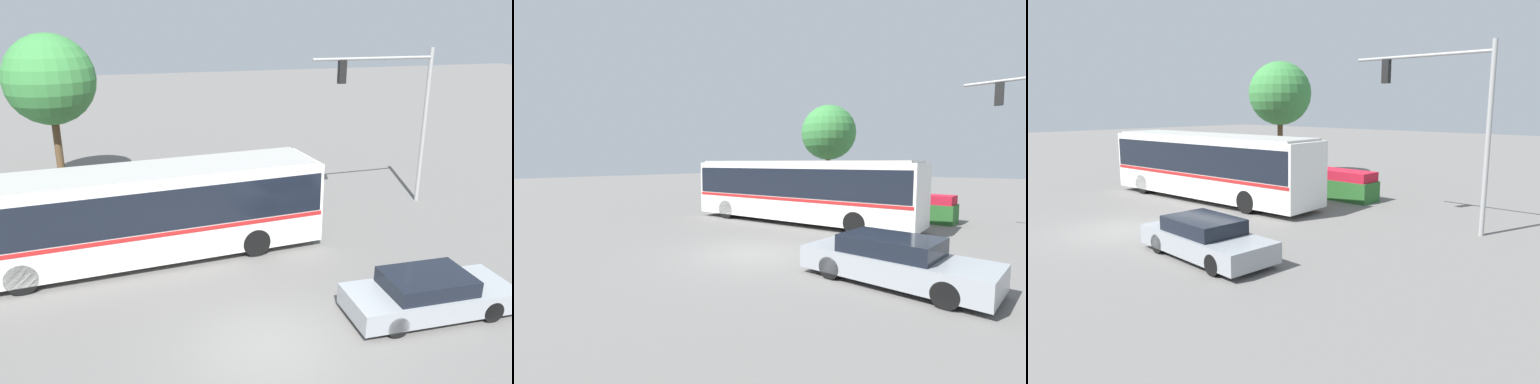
{
  "view_description": "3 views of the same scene",
  "coord_description": "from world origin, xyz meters",
  "views": [
    {
      "loc": [
        -3.47,
        -10.19,
        7.79
      ],
      "look_at": [
        1.59,
        6.05,
        1.97
      ],
      "focal_mm": 35.33,
      "sensor_mm": 36.0,
      "label": 1
    },
    {
      "loc": [
        7.9,
        -8.66,
        3.1
      ],
      "look_at": [
        -1.42,
        2.6,
        1.85
      ],
      "focal_mm": 24.57,
      "sensor_mm": 36.0,
      "label": 2
    },
    {
      "loc": [
        16.0,
        -8.58,
        4.55
      ],
      "look_at": [
        2.74,
        5.77,
        1.01
      ],
      "focal_mm": 33.78,
      "sensor_mm": 36.0,
      "label": 3
    }
  ],
  "objects": [
    {
      "name": "sedan_foreground",
      "position": [
        4.74,
        0.12,
        0.58
      ],
      "size": [
        4.77,
        2.05,
        1.21
      ],
      "rotation": [
        0.0,
        0.0,
        -0.05
      ],
      "color": "gray",
      "rests_on": "ground"
    },
    {
      "name": "flowering_hedge",
      "position": [
        -0.24,
        10.42,
        0.7
      ],
      "size": [
        8.59,
        1.32,
        1.43
      ],
      "color": "#286028",
      "rests_on": "ground"
    },
    {
      "name": "city_bus",
      "position": [
        -2.24,
        5.95,
        1.81
      ],
      "size": [
        12.0,
        3.22,
        3.17
      ],
      "rotation": [
        0.0,
        0.0,
        3.2
      ],
      "color": "silver",
      "rests_on": "ground"
    },
    {
      "name": "street_tree_left",
      "position": [
        -5.47,
        14.28,
        5.26
      ],
      "size": [
        4.02,
        4.02,
        7.29
      ],
      "color": "brown",
      "rests_on": "ground"
    },
    {
      "name": "traffic_light_pole",
      "position": [
        8.65,
        8.27,
        4.43
      ],
      "size": [
        5.45,
        0.24,
        6.72
      ],
      "rotation": [
        0.0,
        0.0,
        3.14
      ],
      "color": "gray",
      "rests_on": "ground"
    },
    {
      "name": "ground_plane",
      "position": [
        0.0,
        0.0,
        0.0
      ],
      "size": [
        140.0,
        140.0,
        0.0
      ],
      "primitive_type": "plane",
      "color": "slate"
    }
  ]
}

